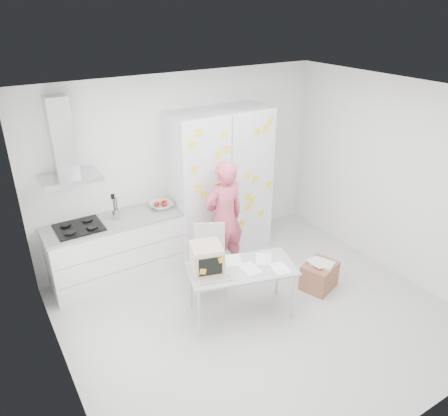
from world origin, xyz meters
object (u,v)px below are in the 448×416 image
chair (210,255)px  cardboard_box (319,275)px  desk (220,263)px  person (224,218)px

chair → cardboard_box: (1.27, -0.75, -0.35)m
chair → desk: bearing=-82.9°
person → cardboard_box: 1.51m
desk → chair: bearing=87.5°
chair → cardboard_box: bearing=-4.9°
person → cardboard_box: size_ratio=3.04×
person → chair: (-0.39, -0.30, -0.30)m
person → chair: size_ratio=1.77×
cardboard_box → person: bearing=129.9°
person → desk: person is taller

